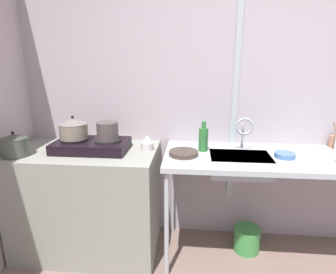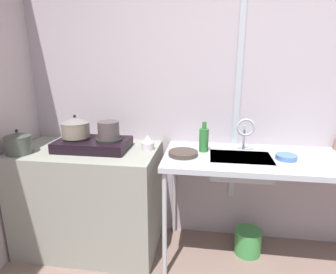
# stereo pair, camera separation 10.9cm
# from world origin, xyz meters

# --- Properties ---
(wall_back) EXTENTS (4.88, 0.10, 2.72)m
(wall_back) POSITION_xyz_m (0.00, 1.70, 1.36)
(wall_back) COLOR #A79AA3
(wall_back) RESTS_ON ground
(wall_metal_strip) EXTENTS (0.05, 0.01, 2.17)m
(wall_metal_strip) POSITION_xyz_m (-0.18, 1.65, 1.49)
(wall_metal_strip) COLOR #A1AAB2
(counter_concrete) EXTENTS (1.18, 0.67, 0.92)m
(counter_concrete) POSITION_xyz_m (-1.42, 1.32, 0.46)
(counter_concrete) COLOR gray
(counter_concrete) RESTS_ON ground
(counter_sink) EXTENTS (1.76, 0.67, 0.92)m
(counter_sink) POSITION_xyz_m (0.13, 1.32, 0.86)
(counter_sink) COLOR #A1AAB2
(counter_sink) RESTS_ON ground
(stove) EXTENTS (0.59, 0.35, 0.10)m
(stove) POSITION_xyz_m (-1.35, 1.32, 0.96)
(stove) COLOR black
(stove) RESTS_ON counter_concrete
(pot_on_left_burner) EXTENTS (0.23, 0.23, 0.19)m
(pot_on_left_burner) POSITION_xyz_m (-1.49, 1.32, 1.10)
(pot_on_left_burner) COLOR #776B5D
(pot_on_left_burner) RESTS_ON stove
(pot_on_right_burner) EXTENTS (0.17, 0.17, 0.14)m
(pot_on_right_burner) POSITION_xyz_m (-1.21, 1.32, 1.09)
(pot_on_right_burner) COLOR #473E3E
(pot_on_right_burner) RESTS_ON stove
(pot_beside_stove) EXTENTS (0.20, 0.20, 0.20)m
(pot_beside_stove) POSITION_xyz_m (-1.89, 1.13, 1.00)
(pot_beside_stove) COLOR #434A41
(pot_beside_stove) RESTS_ON counter_concrete
(percolator) EXTENTS (0.10, 0.10, 0.12)m
(percolator) POSITION_xyz_m (-0.90, 1.37, 0.98)
(percolator) COLOR #C1B9BF
(percolator) RESTS_ON counter_concrete
(sink_basin) EXTENTS (0.46, 0.31, 0.15)m
(sink_basin) POSITION_xyz_m (-0.16, 1.30, 0.84)
(sink_basin) COLOR #A1AAB2
(sink_basin) RESTS_ON counter_sink
(faucet) EXTENTS (0.14, 0.08, 0.27)m
(faucet) POSITION_xyz_m (-0.12, 1.43, 1.10)
(faucet) COLOR #A1AAB2
(faucet) RESTS_ON counter_sink
(frying_pan) EXTENTS (0.23, 0.23, 0.03)m
(frying_pan) POSITION_xyz_m (-0.60, 1.27, 0.93)
(frying_pan) COLOR #3C312B
(frying_pan) RESTS_ON counter_sink
(small_bowl_on_drainboard) EXTENTS (0.15, 0.15, 0.04)m
(small_bowl_on_drainboard) POSITION_xyz_m (0.17, 1.29, 0.93)
(small_bowl_on_drainboard) COLOR #496DA8
(small_bowl_on_drainboard) RESTS_ON counter_sink
(bottle_by_sink) EXTENTS (0.08, 0.08, 0.24)m
(bottle_by_sink) POSITION_xyz_m (-0.45, 1.40, 1.02)
(bottle_by_sink) COLOR #2B6B31
(bottle_by_sink) RESTS_ON counter_sink
(bucket_on_floor) EXTENTS (0.23, 0.23, 0.22)m
(bucket_on_floor) POSITION_xyz_m (-0.04, 1.39, 0.11)
(bucket_on_floor) COLOR #3C8D44
(bucket_on_floor) RESTS_ON ground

